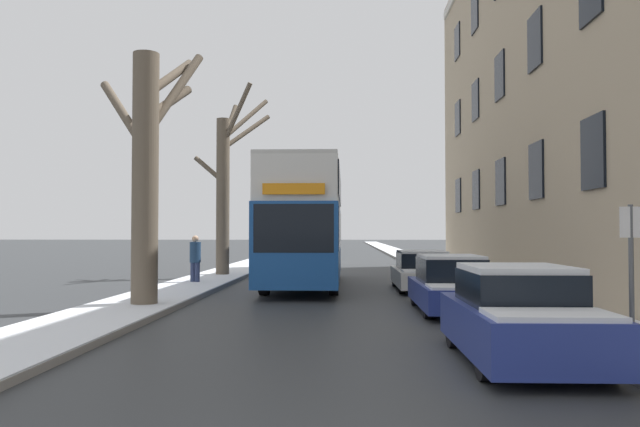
{
  "coord_description": "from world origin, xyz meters",
  "views": [
    {
      "loc": [
        0.26,
        -3.55,
        1.99
      ],
      "look_at": [
        -0.44,
        14.05,
        2.52
      ],
      "focal_mm": 35.0,
      "sensor_mm": 36.0,
      "label": 1
    }
  ],
  "objects_px": {
    "bare_tree_left_0": "(147,167)",
    "pedestrian_left_sidewalk": "(195,258)",
    "parked_car_0": "(520,318)",
    "bare_tree_left_1": "(225,185)",
    "double_decker_bus": "(305,219)",
    "street_sign_post": "(632,276)",
    "oncoming_van": "(306,243)",
    "parked_car_1": "(451,286)",
    "parked_car_2": "(422,272)"
  },
  "relations": [
    {
      "from": "bare_tree_left_0",
      "to": "parked_car_1",
      "type": "distance_m",
      "value": 8.38
    },
    {
      "from": "parked_car_2",
      "to": "oncoming_van",
      "type": "bearing_deg",
      "value": 104.5
    },
    {
      "from": "bare_tree_left_0",
      "to": "street_sign_post",
      "type": "relative_size",
      "value": 2.96
    },
    {
      "from": "parked_car_2",
      "to": "street_sign_post",
      "type": "distance_m",
      "value": 12.75
    },
    {
      "from": "bare_tree_left_1",
      "to": "parked_car_0",
      "type": "height_order",
      "value": "bare_tree_left_1"
    },
    {
      "from": "parked_car_0",
      "to": "parked_car_1",
      "type": "bearing_deg",
      "value": 90.0
    },
    {
      "from": "bare_tree_left_0",
      "to": "pedestrian_left_sidewalk",
      "type": "height_order",
      "value": "bare_tree_left_0"
    },
    {
      "from": "oncoming_van",
      "to": "street_sign_post",
      "type": "bearing_deg",
      "value": -78.59
    },
    {
      "from": "bare_tree_left_0",
      "to": "parked_car_0",
      "type": "distance_m",
      "value": 10.46
    },
    {
      "from": "oncoming_van",
      "to": "bare_tree_left_0",
      "type": "bearing_deg",
      "value": -95.38
    },
    {
      "from": "bare_tree_left_0",
      "to": "parked_car_1",
      "type": "height_order",
      "value": "bare_tree_left_0"
    },
    {
      "from": "parked_car_1",
      "to": "oncoming_van",
      "type": "distance_m",
      "value": 27.0
    },
    {
      "from": "bare_tree_left_1",
      "to": "street_sign_post",
      "type": "xyz_separation_m",
      "value": [
        9.3,
        -18.15,
        -2.71
      ]
    },
    {
      "from": "bare_tree_left_0",
      "to": "bare_tree_left_1",
      "type": "height_order",
      "value": "bare_tree_left_1"
    },
    {
      "from": "parked_car_0",
      "to": "bare_tree_left_1",
      "type": "bearing_deg",
      "value": 114.38
    },
    {
      "from": "bare_tree_left_1",
      "to": "pedestrian_left_sidewalk",
      "type": "height_order",
      "value": "bare_tree_left_1"
    },
    {
      "from": "street_sign_post",
      "to": "oncoming_van",
      "type": "bearing_deg",
      "value": 101.41
    },
    {
      "from": "pedestrian_left_sidewalk",
      "to": "parked_car_2",
      "type": "bearing_deg",
      "value": -169.09
    },
    {
      "from": "parked_car_0",
      "to": "oncoming_van",
      "type": "relative_size",
      "value": 0.77
    },
    {
      "from": "double_decker_bus",
      "to": "street_sign_post",
      "type": "height_order",
      "value": "double_decker_bus"
    },
    {
      "from": "oncoming_van",
      "to": "parked_car_1",
      "type": "bearing_deg",
      "value": -78.61
    },
    {
      "from": "double_decker_bus",
      "to": "parked_car_1",
      "type": "bearing_deg",
      "value": -60.0
    },
    {
      "from": "bare_tree_left_0",
      "to": "parked_car_1",
      "type": "relative_size",
      "value": 1.61
    },
    {
      "from": "parked_car_2",
      "to": "pedestrian_left_sidewalk",
      "type": "bearing_deg",
      "value": 171.54
    },
    {
      "from": "parked_car_0",
      "to": "parked_car_2",
      "type": "height_order",
      "value": "parked_car_0"
    },
    {
      "from": "parked_car_1",
      "to": "oncoming_van",
      "type": "height_order",
      "value": "oncoming_van"
    },
    {
      "from": "bare_tree_left_0",
      "to": "double_decker_bus",
      "type": "distance_m",
      "value": 7.98
    },
    {
      "from": "bare_tree_left_1",
      "to": "parked_car_2",
      "type": "height_order",
      "value": "bare_tree_left_1"
    },
    {
      "from": "bare_tree_left_1",
      "to": "double_decker_bus",
      "type": "xyz_separation_m",
      "value": [
        3.79,
        -4.21,
        -1.61
      ]
    },
    {
      "from": "parked_car_1",
      "to": "bare_tree_left_1",
      "type": "bearing_deg",
      "value": 124.89
    },
    {
      "from": "double_decker_bus",
      "to": "parked_car_1",
      "type": "xyz_separation_m",
      "value": [
        4.12,
        -7.14,
        -1.82
      ]
    },
    {
      "from": "bare_tree_left_0",
      "to": "street_sign_post",
      "type": "distance_m",
      "value": 11.77
    },
    {
      "from": "bare_tree_left_0",
      "to": "pedestrian_left_sidewalk",
      "type": "xyz_separation_m",
      "value": [
        -0.4,
        6.9,
        -2.66
      ]
    },
    {
      "from": "parked_car_0",
      "to": "oncoming_van",
      "type": "distance_m",
      "value": 33.01
    },
    {
      "from": "parked_car_1",
      "to": "parked_car_2",
      "type": "xyz_separation_m",
      "value": [
        0.0,
        5.84,
        -0.02
      ]
    },
    {
      "from": "parked_car_2",
      "to": "parked_car_1",
      "type": "bearing_deg",
      "value": -90.0
    },
    {
      "from": "oncoming_van",
      "to": "pedestrian_left_sidewalk",
      "type": "height_order",
      "value": "oncoming_van"
    },
    {
      "from": "double_decker_bus",
      "to": "street_sign_post",
      "type": "xyz_separation_m",
      "value": [
        5.51,
        -13.94,
        -1.1
      ]
    },
    {
      "from": "bare_tree_left_1",
      "to": "parked_car_0",
      "type": "xyz_separation_m",
      "value": [
        7.92,
        -17.47,
        -3.4
      ]
    },
    {
      "from": "parked_car_2",
      "to": "pedestrian_left_sidewalk",
      "type": "distance_m",
      "value": 8.3
    },
    {
      "from": "double_decker_bus",
      "to": "pedestrian_left_sidewalk",
      "type": "bearing_deg",
      "value": -178.95
    },
    {
      "from": "bare_tree_left_0",
      "to": "oncoming_van",
      "type": "distance_m",
      "value": 26.52
    },
    {
      "from": "parked_car_1",
      "to": "street_sign_post",
      "type": "xyz_separation_m",
      "value": [
        1.38,
        -6.8,
        0.73
      ]
    },
    {
      "from": "oncoming_van",
      "to": "pedestrian_left_sidewalk",
      "type": "bearing_deg",
      "value": -98.43
    },
    {
      "from": "bare_tree_left_0",
      "to": "double_decker_bus",
      "type": "bearing_deg",
      "value": 62.14
    },
    {
      "from": "double_decker_bus",
      "to": "oncoming_van",
      "type": "relative_size",
      "value": 2.07
    },
    {
      "from": "bare_tree_left_1",
      "to": "parked_car_1",
      "type": "relative_size",
      "value": 1.93
    },
    {
      "from": "double_decker_bus",
      "to": "street_sign_post",
      "type": "relative_size",
      "value": 4.5
    },
    {
      "from": "bare_tree_left_0",
      "to": "oncoming_van",
      "type": "height_order",
      "value": "bare_tree_left_0"
    },
    {
      "from": "bare_tree_left_1",
      "to": "street_sign_post",
      "type": "distance_m",
      "value": 20.58
    }
  ]
}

